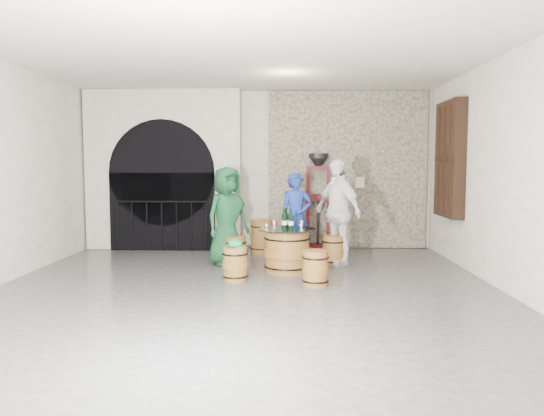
{
  "coord_description": "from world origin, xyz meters",
  "views": [
    {
      "loc": [
        0.58,
        -6.62,
        1.71
      ],
      "look_at": [
        0.35,
        1.18,
        1.05
      ],
      "focal_mm": 34.0,
      "sensor_mm": 36.0,
      "label": 1
    }
  ],
  "objects_px": {
    "wine_bottle_left": "(285,221)",
    "barrel_stool_near_right": "(315,268)",
    "barrel_table": "(287,251)",
    "wine_bottle_center": "(291,221)",
    "corking_press": "(318,194)",
    "barrel_stool_near_left": "(235,264)",
    "person_white": "(337,212)",
    "barrel_stool_right": "(333,250)",
    "person_green": "(227,216)",
    "person_blue": "(296,217)",
    "wine_bottle_right": "(286,220)",
    "side_barrel": "(262,236)",
    "barrel_stool_far": "(296,247)",
    "barrel_stool_left": "(235,251)"
  },
  "relations": [
    {
      "from": "wine_bottle_left",
      "to": "barrel_stool_near_right",
      "type": "bearing_deg",
      "value": -62.72
    },
    {
      "from": "barrel_table",
      "to": "wine_bottle_center",
      "type": "xyz_separation_m",
      "value": [
        0.06,
        -0.09,
        0.48
      ]
    },
    {
      "from": "corking_press",
      "to": "barrel_stool_near_right",
      "type": "bearing_deg",
      "value": -89.57
    },
    {
      "from": "barrel_stool_near_left",
      "to": "person_white",
      "type": "xyz_separation_m",
      "value": [
        1.62,
        1.3,
        0.65
      ]
    },
    {
      "from": "barrel_stool_right",
      "to": "corking_press",
      "type": "distance_m",
      "value": 1.85
    },
    {
      "from": "person_green",
      "to": "person_blue",
      "type": "distance_m",
      "value": 1.28
    },
    {
      "from": "barrel_stool_right",
      "to": "person_green",
      "type": "height_order",
      "value": "person_green"
    },
    {
      "from": "barrel_stool_near_right",
      "to": "wine_bottle_right",
      "type": "xyz_separation_m",
      "value": [
        -0.42,
        0.99,
        0.58
      ]
    },
    {
      "from": "wine_bottle_center",
      "to": "wine_bottle_right",
      "type": "xyz_separation_m",
      "value": [
        -0.08,
        0.18,
        0.0
      ]
    },
    {
      "from": "barrel_stool_near_left",
      "to": "side_barrel",
      "type": "relative_size",
      "value": 0.78
    },
    {
      "from": "barrel_stool_near_right",
      "to": "corking_press",
      "type": "xyz_separation_m",
      "value": [
        0.22,
        3.15,
        0.87
      ]
    },
    {
      "from": "person_blue",
      "to": "side_barrel",
      "type": "xyz_separation_m",
      "value": [
        -0.64,
        0.74,
        -0.46
      ]
    },
    {
      "from": "corking_press",
      "to": "wine_bottle_center",
      "type": "bearing_deg",
      "value": -99.1
    },
    {
      "from": "wine_bottle_center",
      "to": "side_barrel",
      "type": "height_order",
      "value": "wine_bottle_center"
    },
    {
      "from": "barrel_table",
      "to": "wine_bottle_left",
      "type": "bearing_deg",
      "value": -128.24
    },
    {
      "from": "person_blue",
      "to": "corking_press",
      "type": "xyz_separation_m",
      "value": [
        0.46,
        1.2,
        0.34
      ]
    },
    {
      "from": "person_white",
      "to": "side_barrel",
      "type": "height_order",
      "value": "person_white"
    },
    {
      "from": "barrel_stool_right",
      "to": "person_white",
      "type": "distance_m",
      "value": 0.66
    },
    {
      "from": "person_green",
      "to": "corking_press",
      "type": "xyz_separation_m",
      "value": [
        1.64,
        1.69,
        0.29
      ]
    },
    {
      "from": "barrel_stool_near_right",
      "to": "barrel_stool_near_left",
      "type": "bearing_deg",
      "value": 166.75
    },
    {
      "from": "barrel_stool_far",
      "to": "person_white",
      "type": "xyz_separation_m",
      "value": [
        0.7,
        -0.31,
        0.65
      ]
    },
    {
      "from": "barrel_stool_near_right",
      "to": "wine_bottle_left",
      "type": "xyz_separation_m",
      "value": [
        -0.44,
        0.86,
        0.58
      ]
    },
    {
      "from": "barrel_stool_left",
      "to": "barrel_stool_near_right",
      "type": "distance_m",
      "value": 1.88
    },
    {
      "from": "barrel_table",
      "to": "corking_press",
      "type": "distance_m",
      "value": 2.45
    },
    {
      "from": "wine_bottle_left",
      "to": "person_blue",
      "type": "bearing_deg",
      "value": 79.44
    },
    {
      "from": "barrel_table",
      "to": "barrel_stool_right",
      "type": "distance_m",
      "value": 1.0
    },
    {
      "from": "barrel_stool_near_left",
      "to": "wine_bottle_right",
      "type": "distance_m",
      "value": 1.19
    },
    {
      "from": "barrel_stool_right",
      "to": "wine_bottle_center",
      "type": "height_order",
      "value": "wine_bottle_center"
    },
    {
      "from": "person_white",
      "to": "corking_press",
      "type": "bearing_deg",
      "value": 153.1
    },
    {
      "from": "barrel_stool_left",
      "to": "wine_bottle_left",
      "type": "distance_m",
      "value": 1.14
    },
    {
      "from": "wine_bottle_right",
      "to": "barrel_stool_near_right",
      "type": "bearing_deg",
      "value": -67.26
    },
    {
      "from": "person_green",
      "to": "wine_bottle_left",
      "type": "bearing_deg",
      "value": -77.47
    },
    {
      "from": "barrel_stool_left",
      "to": "barrel_stool_far",
      "type": "distance_m",
      "value": 1.15
    },
    {
      "from": "barrel_stool_near_left",
      "to": "person_green",
      "type": "distance_m",
      "value": 1.35
    },
    {
      "from": "wine_bottle_right",
      "to": "side_barrel",
      "type": "distance_m",
      "value": 1.83
    },
    {
      "from": "barrel_stool_far",
      "to": "barrel_stool_right",
      "type": "distance_m",
      "value": 0.73
    },
    {
      "from": "barrel_table",
      "to": "wine_bottle_right",
      "type": "height_order",
      "value": "wine_bottle_right"
    },
    {
      "from": "barrel_table",
      "to": "barrel_stool_right",
      "type": "relative_size",
      "value": 1.78
    },
    {
      "from": "barrel_table",
      "to": "person_green",
      "type": "bearing_deg",
      "value": 151.56
    },
    {
      "from": "person_green",
      "to": "side_barrel",
      "type": "bearing_deg",
      "value": 20.84
    },
    {
      "from": "barrel_stool_near_right",
      "to": "barrel_stool_near_left",
      "type": "xyz_separation_m",
      "value": [
        -1.16,
        0.27,
        0.0
      ]
    },
    {
      "from": "barrel_stool_left",
      "to": "barrel_stool_right",
      "type": "height_order",
      "value": "same"
    },
    {
      "from": "barrel_stool_near_left",
      "to": "wine_bottle_left",
      "type": "xyz_separation_m",
      "value": [
        0.72,
        0.58,
        0.58
      ]
    },
    {
      "from": "person_blue",
      "to": "barrel_stool_far",
      "type": "bearing_deg",
      "value": -106.82
    },
    {
      "from": "barrel_stool_far",
      "to": "person_green",
      "type": "height_order",
      "value": "person_green"
    },
    {
      "from": "person_green",
      "to": "side_barrel",
      "type": "xyz_separation_m",
      "value": [
        0.54,
        1.23,
        -0.52
      ]
    },
    {
      "from": "barrel_stool_right",
      "to": "barrel_stool_near_left",
      "type": "height_order",
      "value": "same"
    },
    {
      "from": "barrel_stool_near_right",
      "to": "person_green",
      "type": "relative_size",
      "value": 0.3
    },
    {
      "from": "barrel_stool_far",
      "to": "barrel_stool_right",
      "type": "xyz_separation_m",
      "value": [
        0.63,
        -0.37,
        0.0
      ]
    },
    {
      "from": "barrel_table",
      "to": "person_white",
      "type": "relative_size",
      "value": 0.5
    }
  ]
}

